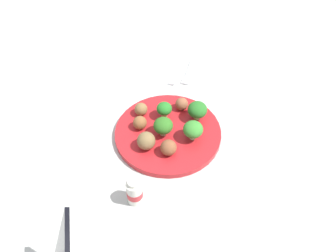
% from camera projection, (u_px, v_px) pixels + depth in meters
% --- Properties ---
extents(ground_plane, '(4.00, 4.00, 0.00)m').
position_uv_depth(ground_plane, '(168.00, 135.00, 1.00)').
color(ground_plane, '#B2B2AD').
extents(plate, '(0.28, 0.28, 0.02)m').
position_uv_depth(plate, '(168.00, 133.00, 1.00)').
color(plate, red).
rests_on(plate, ground_plane).
extents(broccoli_floret_mid_left, '(0.05, 0.05, 0.05)m').
position_uv_depth(broccoli_floret_mid_left, '(193.00, 130.00, 0.95)').
color(broccoli_floret_mid_left, '#A4BA82').
rests_on(broccoli_floret_mid_left, plate).
extents(broccoli_floret_back_right, '(0.04, 0.04, 0.05)m').
position_uv_depth(broccoli_floret_back_right, '(164.00, 109.00, 1.01)').
color(broccoli_floret_back_right, '#ADB866').
rests_on(broccoli_floret_back_right, plate).
extents(broccoli_floret_mid_right, '(0.05, 0.05, 0.05)m').
position_uv_depth(broccoli_floret_mid_right, '(163.00, 126.00, 0.96)').
color(broccoli_floret_mid_right, '#A3C07F').
rests_on(broccoli_floret_mid_right, plate).
extents(broccoli_floret_front_left, '(0.05, 0.05, 0.05)m').
position_uv_depth(broccoli_floret_front_left, '(197.00, 110.00, 1.00)').
color(broccoli_floret_front_left, '#AABF6A').
rests_on(broccoli_floret_front_left, plate).
extents(meatball_back_right, '(0.04, 0.04, 0.04)m').
position_uv_depth(meatball_back_right, '(168.00, 148.00, 0.93)').
color(meatball_back_right, brown).
rests_on(meatball_back_right, plate).
extents(meatball_center, '(0.05, 0.05, 0.05)m').
position_uv_depth(meatball_center, '(146.00, 141.00, 0.94)').
color(meatball_center, brown).
rests_on(meatball_center, plate).
extents(meatball_mid_left, '(0.04, 0.04, 0.04)m').
position_uv_depth(meatball_mid_left, '(182.00, 104.00, 1.04)').
color(meatball_mid_left, brown).
rests_on(meatball_mid_left, plate).
extents(meatball_mid_right, '(0.04, 0.04, 0.04)m').
position_uv_depth(meatball_mid_right, '(140.00, 123.00, 0.99)').
color(meatball_mid_right, brown).
rests_on(meatball_mid_right, plate).
extents(meatball_front_right, '(0.04, 0.04, 0.04)m').
position_uv_depth(meatball_front_right, '(141.00, 109.00, 1.02)').
color(meatball_front_right, brown).
rests_on(meatball_front_right, plate).
extents(napkin, '(0.18, 0.13, 0.01)m').
position_uv_depth(napkin, '(183.00, 72.00, 1.18)').
color(napkin, white).
rests_on(napkin, ground_plane).
extents(fork, '(0.12, 0.03, 0.01)m').
position_uv_depth(fork, '(188.00, 73.00, 1.17)').
color(fork, silver).
rests_on(fork, napkin).
extents(knife, '(0.15, 0.03, 0.01)m').
position_uv_depth(knife, '(177.00, 71.00, 1.17)').
color(knife, white).
rests_on(knife, napkin).
extents(yogurt_bottle, '(0.04, 0.04, 0.07)m').
position_uv_depth(yogurt_bottle, '(135.00, 192.00, 0.84)').
color(yogurt_bottle, white).
rests_on(yogurt_bottle, ground_plane).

